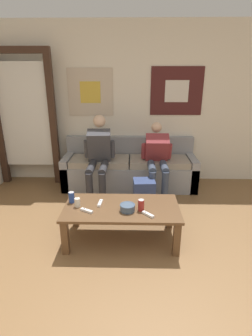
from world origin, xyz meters
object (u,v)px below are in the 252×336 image
Objects in this scene: drink_can_blue at (72,197)px; game_controller_far_center at (100,203)px; couch at (129,169)px; ceramic_bowl at (127,207)px; person_seated_teen at (157,158)px; backpack at (144,195)px; person_seated_adult at (99,154)px; coffee_table at (122,212)px; game_controller_near_left at (87,211)px; game_controller_near_right at (148,214)px; pillar_candle at (77,202)px; drink_can_red at (141,205)px.

drink_can_blue reaches higher than game_controller_far_center.
ceramic_bowl is (-0.00, -1.61, 0.17)m from couch.
backpack is (-0.21, -0.48, -0.39)m from person_seated_teen.
person_seated_adult is 2.88× the size of backpack.
coffee_table is at bearing -71.69° from person_seated_adult.
couch is 0.61m from person_seated_teen.
person_seated_adult reaches higher than game_controller_near_left.
game_controller_near_left is 0.97× the size of game_controller_far_center.
backpack reaches higher than coffee_table.
game_controller_near_right is at bearing -24.42° from game_controller_far_center.
drink_can_blue reaches higher than backpack.
pillar_candle is (-0.76, -0.74, 0.26)m from backpack.
coffee_table is 0.34m from game_controller_near_right.
person_seated_teen reaches higher than couch.
game_controller_near_left is at bearing -104.70° from couch.
person_seated_adult is 0.88m from person_seated_teen.
person_seated_adult is 9.61× the size of drink_can_blue.
backpack is (0.21, -0.79, -0.08)m from couch.
couch is 1.70m from game_controller_near_left.
ceramic_bowl is 0.34m from game_controller_far_center.
game_controller_far_center is (-0.31, -1.47, 0.14)m from couch.
person_seated_adult is at bearing 115.53° from drink_can_red.
game_controller_near_right is (-0.00, -0.91, 0.23)m from backpack.
couch is 17.17× the size of drink_can_blue.
game_controller_near_right is at bearing -12.97° from pillar_candle.
coffee_table is at bearing -111.96° from person_seated_teen.
drink_can_red is (0.21, -0.08, 0.13)m from coffee_table.
couch reaches higher than coffee_table.
ceramic_bowl is 0.66m from drink_can_blue.
person_seated_adult is at bearing -177.66° from person_seated_teen.
game_controller_near_right is at bearing -17.93° from drink_can_blue.
coffee_table is 0.26m from game_controller_far_center.
coffee_table is 10.10× the size of drink_can_blue.
pillar_candle is 0.88× the size of drink_can_red.
game_controller_near_right is (0.66, -1.35, -0.22)m from person_seated_adult.
backpack is at bearing 89.90° from game_controller_near_right.
person_seated_adult is at bearing 116.17° from game_controller_near_right.
drink_can_blue reaches higher than coffee_table.
game_controller_far_center is (-0.31, 0.14, -0.03)m from ceramic_bowl.
person_seated_adult reaches higher than coffee_table.
pillar_candle is (-0.55, -1.53, 0.18)m from couch.
game_controller_near_left is at bearing -125.33° from game_controller_far_center.
game_controller_near_left is at bearing -88.84° from person_seated_adult.
person_seated_teen reaches higher than drink_can_blue.
coffee_table is 3.03× the size of backpack.
person_seated_adult reaches higher than backpack.
person_seated_adult is 1.52m from game_controller_near_right.
couch is 1.63m from pillar_candle.
drink_can_red is at bearing -102.17° from person_seated_teen.
drink_can_blue is at bearing 162.07° from game_controller_near_right.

